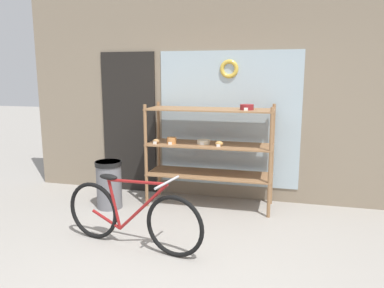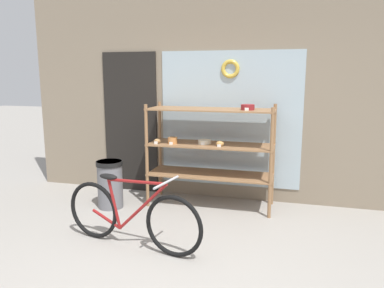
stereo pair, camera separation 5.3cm
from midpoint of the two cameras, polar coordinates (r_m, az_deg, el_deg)
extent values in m
plane|color=gray|center=(3.53, -4.36, -19.73)|extent=(30.00, 30.00, 0.00)
cube|color=gray|center=(5.35, 4.12, 11.75)|extent=(5.75, 0.08, 3.78)
cube|color=#A3B7C1|center=(5.30, 6.04, 3.72)|extent=(1.98, 0.02, 1.90)
cube|color=black|center=(5.75, -9.07, 3.18)|extent=(0.84, 0.03, 2.10)
torus|color=gold|center=(5.25, 6.16, 11.31)|extent=(0.26, 0.06, 0.26)
cylinder|color=#8E6642|center=(5.05, -6.60, -1.88)|extent=(0.04, 0.04, 1.39)
cylinder|color=#8E6642|center=(4.70, 12.25, -2.98)|extent=(0.04, 0.04, 1.39)
cylinder|color=#8E6642|center=(5.52, -4.61, -0.76)|extent=(0.04, 0.04, 1.39)
cylinder|color=#8E6642|center=(5.20, 12.58, -1.68)|extent=(0.04, 0.04, 1.39)
cube|color=#8E6642|center=(5.11, 3.11, -4.62)|extent=(1.68, 0.56, 0.02)
cube|color=#8E6642|center=(5.02, 3.15, -0.12)|extent=(1.68, 0.56, 0.02)
cube|color=#8E6642|center=(4.96, 3.21, 5.29)|extent=(1.68, 0.56, 0.02)
ellipsoid|color=#AD7F4C|center=(5.08, -5.03, 0.45)|extent=(0.09, 0.08, 0.06)
cube|color=white|center=(5.04, -5.24, 0.19)|extent=(0.05, 0.00, 0.04)
ellipsoid|color=tan|center=(4.88, 4.60, 0.07)|extent=(0.10, 0.09, 0.07)
cube|color=white|center=(4.82, 4.47, -0.26)|extent=(0.05, 0.00, 0.04)
cylinder|color=maroon|center=(4.83, 8.80, 5.56)|extent=(0.17, 0.17, 0.07)
cube|color=white|center=(4.73, 8.66, 5.27)|extent=(0.05, 0.00, 0.04)
cylinder|color=#C67F42|center=(5.05, -2.67, 0.54)|extent=(0.13, 0.13, 0.09)
cube|color=white|center=(4.99, -2.92, 0.11)|extent=(0.05, 0.00, 0.04)
cylinder|color=beige|center=(5.04, 2.22, 0.33)|extent=(0.17, 0.17, 0.05)
cube|color=white|center=(4.95, 1.97, 0.04)|extent=(0.05, 0.00, 0.04)
torus|color=black|center=(4.28, -14.45, -9.73)|extent=(0.63, 0.16, 0.63)
torus|color=black|center=(3.75, -2.39, -12.41)|extent=(0.63, 0.16, 0.63)
cylinder|color=maroon|center=(3.87, -7.21, -9.53)|extent=(0.59, 0.14, 0.58)
cylinder|color=maroon|center=(3.82, -8.09, -5.71)|extent=(0.70, 0.16, 0.07)
cylinder|color=maroon|center=(4.07, -11.40, -8.93)|extent=(0.16, 0.06, 0.53)
cylinder|color=maroon|center=(4.20, -12.55, -11.08)|extent=(0.36, 0.10, 0.17)
ellipsoid|color=black|center=(4.02, -12.26, -4.88)|extent=(0.23, 0.13, 0.06)
cylinder|color=#B2B2B7|center=(3.63, -3.49, -5.84)|extent=(0.11, 0.46, 0.02)
cylinder|color=slate|center=(5.17, -12.08, -6.03)|extent=(0.33, 0.33, 0.64)
cylinder|color=black|center=(5.10, -12.21, -2.89)|extent=(0.35, 0.35, 0.06)
camera|label=1|loc=(0.03, -89.63, 0.07)|focal=35.00mm
camera|label=2|loc=(0.03, 90.37, -0.07)|focal=35.00mm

